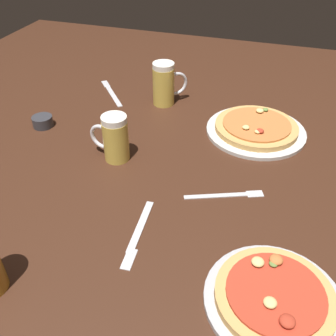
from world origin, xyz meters
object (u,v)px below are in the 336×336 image
object	(u,v)px
ramekin_sauce	(43,121)
fork_spare	(226,195)
pizza_plate_near	(274,298)
beer_mug_amber	(114,138)
pizza_plate_far	(256,128)
beer_mug_pale	(165,84)
knife_spare	(111,92)
knife_right	(139,233)

from	to	relation	value
ramekin_sauce	fork_spare	size ratio (longest dim) A/B	0.33
pizza_plate_near	beer_mug_amber	distance (m)	0.62
ramekin_sauce	fork_spare	xyz separation A→B (m)	(0.66, -0.17, -0.02)
pizza_plate_far	beer_mug_amber	bearing A→B (deg)	-144.47
beer_mug_pale	ramekin_sauce	xyz separation A→B (m)	(-0.34, -0.29, -0.06)
pizza_plate_far	ramekin_sauce	xyz separation A→B (m)	(-0.70, -0.18, 0.00)
fork_spare	knife_spare	xyz separation A→B (m)	(-0.55, 0.47, 0.00)
pizza_plate_near	knife_spare	bearing A→B (deg)	132.64
pizza_plate_near	knife_spare	world-z (taller)	pizza_plate_near
beer_mug_pale	knife_right	distance (m)	0.67
beer_mug_amber	pizza_plate_near	bearing A→B (deg)	-35.81
beer_mug_pale	ramekin_sauce	world-z (taller)	beer_mug_pale
fork_spare	beer_mug_pale	bearing A→B (deg)	125.28
beer_mug_pale	ramekin_sauce	bearing A→B (deg)	-140.13
pizza_plate_near	fork_spare	size ratio (longest dim) A/B	1.36
ramekin_sauce	knife_spare	distance (m)	0.32
knife_right	fork_spare	world-z (taller)	same
beer_mug_amber	fork_spare	world-z (taller)	beer_mug_amber
knife_spare	knife_right	bearing A→B (deg)	-60.53
ramekin_sauce	beer_mug_pale	bearing A→B (deg)	39.87
beer_mug_pale	fork_spare	distance (m)	0.56
fork_spare	knife_right	bearing A→B (deg)	-130.58
beer_mug_amber	ramekin_sauce	distance (m)	0.33
fork_spare	pizza_plate_near	bearing A→B (deg)	-62.59
pizza_plate_near	knife_right	bearing A→B (deg)	164.22
pizza_plate_near	pizza_plate_far	distance (m)	0.65
ramekin_sauce	knife_spare	size ratio (longest dim) A/B	0.34
ramekin_sauce	knife_right	xyz separation A→B (m)	(0.49, -0.37, -0.02)
knife_spare	beer_mug_amber	bearing A→B (deg)	-63.56
pizza_plate_far	ramekin_sauce	size ratio (longest dim) A/B	4.77
beer_mug_amber	pizza_plate_far	bearing A→B (deg)	35.53
pizza_plate_near	fork_spare	xyz separation A→B (m)	(-0.15, 0.29, -0.01)
beer_mug_pale	knife_spare	bearing A→B (deg)	176.26
knife_right	ramekin_sauce	bearing A→B (deg)	143.47
pizza_plate_near	knife_spare	xyz separation A→B (m)	(-0.70, 0.76, -0.01)
pizza_plate_near	pizza_plate_far	world-z (taller)	pizza_plate_near
pizza_plate_near	knife_right	distance (m)	0.33
pizza_plate_far	beer_mug_pale	bearing A→B (deg)	163.08
fork_spare	beer_mug_amber	bearing A→B (deg)	168.48
knife_right	fork_spare	bearing A→B (deg)	49.42
beer_mug_amber	fork_spare	xyz separation A→B (m)	(0.35, -0.07, -0.07)
pizza_plate_far	beer_mug_pale	xyz separation A→B (m)	(-0.35, 0.11, 0.06)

